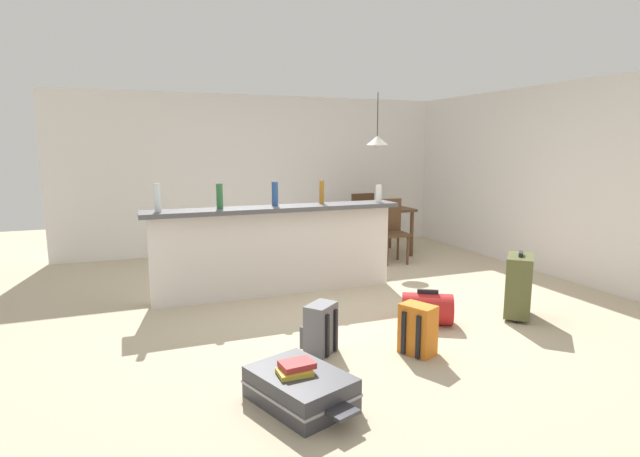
# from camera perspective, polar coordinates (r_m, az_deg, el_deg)

# --- Properties ---
(ground_plane) EXTENTS (13.00, 13.00, 0.05)m
(ground_plane) POSITION_cam_1_polar(r_m,az_deg,el_deg) (5.77, 2.39, -8.12)
(ground_plane) COLOR #BCAD8E
(wall_back) EXTENTS (6.60, 0.10, 2.50)m
(wall_back) POSITION_cam_1_polar(r_m,az_deg,el_deg) (8.39, -5.99, 6.22)
(wall_back) COLOR silver
(wall_back) RESTS_ON ground_plane
(wall_right) EXTENTS (0.10, 6.00, 2.50)m
(wall_right) POSITION_cam_1_polar(r_m,az_deg,el_deg) (7.51, 23.40, 5.13)
(wall_right) COLOR silver
(wall_right) RESTS_ON ground_plane
(partition_half_wall) EXTENTS (2.80, 0.20, 0.97)m
(partition_half_wall) POSITION_cam_1_polar(r_m,az_deg,el_deg) (5.83, -4.97, -2.74)
(partition_half_wall) COLOR silver
(partition_half_wall) RESTS_ON ground_plane
(bar_countertop) EXTENTS (2.96, 0.40, 0.05)m
(bar_countertop) POSITION_cam_1_polar(r_m,az_deg,el_deg) (5.75, -5.05, 2.25)
(bar_countertop) COLOR #4C4C51
(bar_countertop) RESTS_ON partition_half_wall
(bottle_clear) EXTENTS (0.07, 0.07, 0.30)m
(bottle_clear) POSITION_cam_1_polar(r_m,az_deg,el_deg) (5.50, -17.94, 3.34)
(bottle_clear) COLOR silver
(bottle_clear) RESTS_ON bar_countertop
(bottle_green) EXTENTS (0.07, 0.07, 0.27)m
(bottle_green) POSITION_cam_1_polar(r_m,az_deg,el_deg) (5.64, -11.31, 3.63)
(bottle_green) COLOR #2D6B38
(bottle_green) RESTS_ON bar_countertop
(bottle_blue) EXTENTS (0.07, 0.07, 0.28)m
(bottle_blue) POSITION_cam_1_polar(r_m,az_deg,el_deg) (5.80, -5.13, 3.94)
(bottle_blue) COLOR #284C89
(bottle_blue) RESTS_ON bar_countertop
(bottle_amber) EXTENTS (0.06, 0.06, 0.28)m
(bottle_amber) POSITION_cam_1_polar(r_m,az_deg,el_deg) (6.01, 0.19, 4.16)
(bottle_amber) COLOR #9E661E
(bottle_amber) RESTS_ON bar_countertop
(bottle_white) EXTENTS (0.08, 0.08, 0.21)m
(bottle_white) POSITION_cam_1_polar(r_m,az_deg,el_deg) (6.18, 6.66, 3.96)
(bottle_white) COLOR silver
(bottle_white) RESTS_ON bar_countertop
(dining_table) EXTENTS (1.10, 0.80, 0.74)m
(dining_table) POSITION_cam_1_polar(r_m,az_deg,el_deg) (7.93, 6.09, 1.65)
(dining_table) COLOR #4C331E
(dining_table) RESTS_ON ground_plane
(dining_chair_near_partition) EXTENTS (0.43, 0.43, 0.93)m
(dining_chair_near_partition) POSITION_cam_1_polar(r_m,az_deg,el_deg) (7.46, 8.03, 0.11)
(dining_chair_near_partition) COLOR #4C331E
(dining_chair_near_partition) RESTS_ON ground_plane
(dining_chair_far_side) EXTENTS (0.41, 0.41, 0.93)m
(dining_chair_far_side) POSITION_cam_1_polar(r_m,az_deg,el_deg) (8.43, 4.54, 1.24)
(dining_chair_far_side) COLOR #4C331E
(dining_chair_far_side) RESTS_ON ground_plane
(pendant_lamp) EXTENTS (0.34, 0.34, 0.83)m
(pendant_lamp) POSITION_cam_1_polar(r_m,az_deg,el_deg) (7.88, 6.50, 9.88)
(pendant_lamp) COLOR black
(suitcase_flat_charcoal) EXTENTS (0.70, 0.89, 0.22)m
(suitcase_flat_charcoal) POSITION_cam_1_polar(r_m,az_deg,el_deg) (3.53, -2.22, -17.63)
(suitcase_flat_charcoal) COLOR #38383D
(suitcase_flat_charcoal) RESTS_ON ground_plane
(backpack_grey) EXTENTS (0.34, 0.34, 0.42)m
(backpack_grey) POSITION_cam_1_polar(r_m,az_deg,el_deg) (4.26, -0.01, -11.33)
(backpack_grey) COLOR slate
(backpack_grey) RESTS_ON ground_plane
(duffel_bag_red) EXTENTS (0.57, 0.50, 0.34)m
(duffel_bag_red) POSITION_cam_1_polar(r_m,az_deg,el_deg) (5.04, 12.05, -8.85)
(duffel_bag_red) COLOR red
(duffel_bag_red) RESTS_ON ground_plane
(backpack_orange) EXTENTS (0.31, 0.33, 0.42)m
(backpack_orange) POSITION_cam_1_polar(r_m,az_deg,el_deg) (4.32, 11.07, -11.22)
(backpack_orange) COLOR orange
(backpack_orange) RESTS_ON ground_plane
(suitcase_upright_olive) EXTENTS (0.48, 0.48, 0.67)m
(suitcase_upright_olive) POSITION_cam_1_polar(r_m,az_deg,el_deg) (5.43, 21.60, -5.99)
(suitcase_upright_olive) COLOR #51562D
(suitcase_upright_olive) RESTS_ON ground_plane
(book_stack) EXTENTS (0.25, 0.20, 0.07)m
(book_stack) POSITION_cam_1_polar(r_m,az_deg,el_deg) (3.46, -2.75, -15.51)
(book_stack) COLOR gold
(book_stack) RESTS_ON suitcase_flat_charcoal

